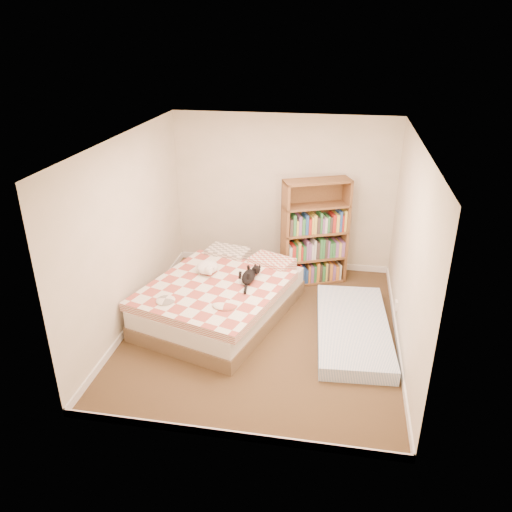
% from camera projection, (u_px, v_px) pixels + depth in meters
% --- Properties ---
extents(room, '(3.51, 4.01, 2.51)m').
position_uv_depth(room, '(263.00, 246.00, 6.16)').
color(room, '#442F1D').
rests_on(room, ground).
extents(bed, '(2.15, 2.60, 0.60)m').
position_uv_depth(bed, '(222.00, 297.00, 6.89)').
color(bed, brown).
rests_on(bed, room).
extents(bookshelf, '(1.12, 0.70, 1.65)m').
position_uv_depth(bookshelf, '(314.00, 246.00, 7.68)').
color(bookshelf, brown).
rests_on(bookshelf, room).
extents(floor_mattress, '(1.04, 2.06, 0.18)m').
position_uv_depth(floor_mattress, '(353.00, 329.00, 6.49)').
color(floor_mattress, '#7AA0CC').
rests_on(floor_mattress, room).
extents(black_cat, '(0.30, 0.67, 0.15)m').
position_uv_depth(black_cat, '(249.00, 276.00, 6.74)').
color(black_cat, black).
rests_on(black_cat, bed).
extents(white_dog, '(0.39, 0.42, 0.16)m').
position_uv_depth(white_dog, '(208.00, 267.00, 6.93)').
color(white_dog, white).
rests_on(white_dog, bed).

